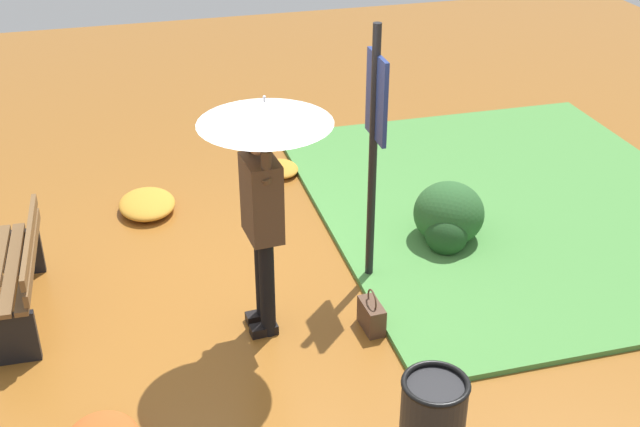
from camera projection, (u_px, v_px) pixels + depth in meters
ground_plane at (239, 311)px, 6.83m from camera, size 18.00×18.00×0.00m
grass_verge at (515, 204)px, 8.43m from camera, size 4.80×4.00×0.05m
person_with_umbrella at (263, 157)px, 5.83m from camera, size 0.96×0.96×2.04m
info_sign_post at (375, 127)px, 6.59m from camera, size 0.44×0.07×2.30m
handbag at (371, 315)px, 6.56m from camera, size 0.31×0.16×0.37m
park_bench at (19, 272)px, 6.61m from camera, size 1.40×0.40×0.75m
shrub_cluster at (448, 217)px, 7.66m from camera, size 0.73×0.67×0.60m
leaf_pile_near_person at (147, 204)px, 8.32m from camera, size 0.71×0.57×0.16m
leaf_pile_far_path at (281, 169)px, 9.10m from camera, size 0.48×0.39×0.11m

